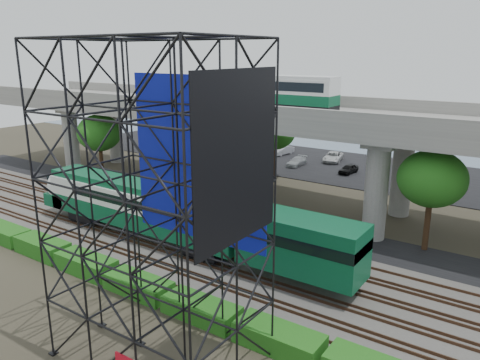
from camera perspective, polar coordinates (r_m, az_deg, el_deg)
The scene contains 13 objects.
ground at distance 33.87m, azimuth -8.08°, elevation -10.08°, with size 140.00×140.00×0.00m, color #474233.
ballast_bed at distance 35.18m, azimuth -5.87°, elevation -8.83°, with size 90.00×12.00×0.20m, color slate.
service_road at distance 41.53m, azimuth 1.74°, elevation -4.98°, with size 90.00×5.00×0.08m, color black.
parking_lot at distance 61.80m, azimuth 13.64°, elevation 1.40°, with size 90.00×18.00×0.08m, color black.
harbor_water at distance 82.35m, azimuth 19.21°, elevation 4.36°, with size 140.00×40.00×0.03m, color #495D78.
rail_tracks at distance 35.11m, azimuth -5.88°, elevation -8.56°, with size 90.00×9.52×0.16m.
commuter_train at distance 36.05m, azimuth -9.61°, elevation -3.61°, with size 29.30×3.06×4.30m.
overpass at distance 44.18m, azimuth 5.62°, elevation 7.14°, with size 80.00×12.00×12.40m.
scaffold_tower at distance 21.52m, azimuth -10.25°, elevation -3.81°, with size 9.36×6.36×15.00m.
hedge_strip at distance 30.28m, azimuth -12.28°, elevation -12.35°, with size 34.60×1.80×1.20m.
trees at distance 47.09m, azimuth 0.76°, elevation 4.46°, with size 40.94×16.94×7.69m.
suv at distance 52.54m, azimuth -13.76°, elevation -0.26°, with size 2.16×4.69×1.30m, color black.
parked_cars at distance 61.44m, azimuth 14.09°, elevation 1.90°, with size 37.48×9.46×1.28m.
Camera 1 is at (21.01, -22.31, 14.43)m, focal length 35.00 mm.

